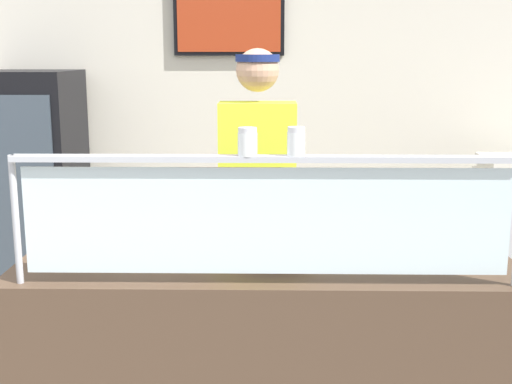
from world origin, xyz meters
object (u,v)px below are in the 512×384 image
object	(u,v)px
pizza_tray	(272,253)
parmesan_shaker	(248,143)
pizza_server	(280,249)
drink_fridge	(31,198)
worker_figure	(258,201)
pepper_flake_shaker	(296,143)

from	to	relation	value
pizza_tray	parmesan_shaker	bearing A→B (deg)	-105.25
pizza_server	drink_fridge	world-z (taller)	drink_fridge
pizza_server	worker_figure	bearing A→B (deg)	104.68
pizza_server	drink_fridge	xyz separation A→B (m)	(-1.58, 1.71, -0.17)
pizza_server	worker_figure	distance (m)	0.80
pizza_server	pepper_flake_shaker	xyz separation A→B (m)	(0.04, -0.30, 0.45)
pepper_flake_shaker	drink_fridge	bearing A→B (deg)	128.98
pizza_server	pepper_flake_shaker	distance (m)	0.54
worker_figure	pizza_server	bearing A→B (deg)	-83.05
pepper_flake_shaker	pizza_server	bearing A→B (deg)	98.48
pepper_flake_shaker	worker_figure	xyz separation A→B (m)	(-0.14, 1.09, -0.44)
pizza_server	worker_figure	size ratio (longest dim) A/B	0.16
pepper_flake_shaker	parmesan_shaker	bearing A→B (deg)	180.00
pizza_tray	drink_fridge	distance (m)	2.29
drink_fridge	parmesan_shaker	bearing A→B (deg)	-53.92
pizza_tray	pizza_server	distance (m)	0.04
parmesan_shaker	drink_fridge	size ratio (longest dim) A/B	0.06
pizza_server	drink_fridge	bearing A→B (deg)	140.47
pizza_server	parmesan_shaker	bearing A→B (deg)	-103.83
parmesan_shaker	drink_fridge	world-z (taller)	drink_fridge
worker_figure	drink_fridge	size ratio (longest dim) A/B	1.08
parmesan_shaker	drink_fridge	xyz separation A→B (m)	(-1.46, 2.00, -0.63)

